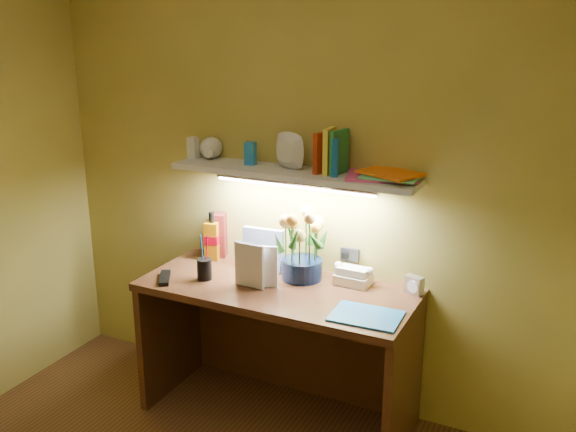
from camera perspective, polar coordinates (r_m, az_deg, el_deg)
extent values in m
cube|color=#3C2310|center=(3.42, -0.94, -12.05)|extent=(1.40, 0.60, 0.75)
cube|color=#BCBCC1|center=(3.22, 11.14, -6.04)|extent=(0.10, 0.07, 0.09)
cube|color=#561613|center=(3.65, -6.17, -1.70)|extent=(0.10, 0.10, 0.25)
cylinder|color=black|center=(3.34, -7.47, -4.09)|extent=(0.09, 0.09, 0.19)
cube|color=black|center=(3.40, -10.89, -5.42)|extent=(0.14, 0.18, 0.02)
cube|color=blue|center=(2.96, 6.97, -8.81)|extent=(0.32, 0.24, 0.01)
imported|color=beige|center=(3.26, -4.75, -4.11)|extent=(0.17, 0.04, 0.23)
imported|color=silver|center=(3.23, -3.75, -4.41)|extent=(0.16, 0.06, 0.22)
cube|color=silver|center=(3.24, 0.38, 3.82)|extent=(1.30, 0.25, 0.03)
imported|color=silver|center=(3.49, -7.28, 5.67)|extent=(0.13, 0.13, 0.09)
imported|color=silver|center=(3.46, -7.14, 5.50)|extent=(0.12, 0.12, 0.08)
imported|color=silver|center=(3.24, -0.36, 4.51)|extent=(0.24, 0.24, 0.05)
cube|color=silver|center=(3.55, -8.43, 6.01)|extent=(0.06, 0.05, 0.12)
cube|color=blue|center=(3.36, -3.36, 5.58)|extent=(0.06, 0.05, 0.12)
cube|color=#A12D10|center=(3.17, 3.20, 5.67)|extent=(0.07, 0.14, 0.20)
cube|color=yellow|center=(3.15, 3.71, 5.80)|extent=(0.04, 0.14, 0.22)
cube|color=#1155A0|center=(3.14, 4.26, 5.38)|extent=(0.07, 0.14, 0.19)
cube|color=#267D3A|center=(3.14, 4.58, 5.67)|extent=(0.05, 0.14, 0.22)
cube|color=#A12D10|center=(3.16, 4.29, 5.58)|extent=(0.05, 0.14, 0.20)
cube|color=#F34E99|center=(3.12, 8.36, 3.54)|extent=(0.39, 0.33, 0.01)
cube|color=#5ECF85|center=(3.07, 9.14, 3.51)|extent=(0.27, 0.20, 0.01)
cube|color=orange|center=(3.07, 9.08, 3.81)|extent=(0.33, 0.29, 0.01)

